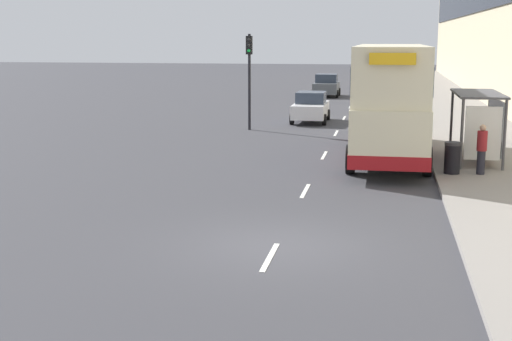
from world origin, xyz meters
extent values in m
plane|color=#38383D|center=(0.00, 0.00, 0.00)|extent=(220.00, 220.00, 0.00)
cube|color=gray|center=(6.50, 38.50, 0.07)|extent=(5.00, 93.00, 0.14)
cube|color=silver|center=(0.00, -0.90, 0.01)|extent=(0.12, 2.00, 0.01)
cube|color=silver|center=(0.00, 5.83, 0.01)|extent=(0.12, 2.00, 0.01)
cube|color=silver|center=(0.00, 12.56, 0.01)|extent=(0.12, 2.00, 0.01)
cube|color=silver|center=(0.00, 19.28, 0.01)|extent=(0.12, 2.00, 0.01)
cube|color=silver|center=(0.00, 26.01, 0.01)|extent=(0.12, 2.00, 0.01)
cube|color=silver|center=(0.00, 32.74, 0.01)|extent=(0.12, 2.00, 0.01)
cube|color=silver|center=(0.00, 39.47, 0.01)|extent=(0.12, 2.00, 0.01)
cube|color=silver|center=(0.00, 46.20, 0.01)|extent=(0.12, 2.00, 0.01)
cube|color=#4C4C51|center=(5.60, 11.68, 2.58)|extent=(1.60, 4.20, 0.08)
cylinder|color=#4C4C51|center=(4.90, 9.68, 1.34)|extent=(0.10, 0.10, 2.40)
cylinder|color=#4C4C51|center=(4.90, 13.68, 1.34)|extent=(0.10, 0.10, 2.40)
cylinder|color=#4C4C51|center=(6.30, 9.68, 1.34)|extent=(0.10, 0.10, 2.40)
cylinder|color=#4C4C51|center=(6.30, 13.68, 1.34)|extent=(0.10, 0.10, 2.40)
cube|color=#99A8B2|center=(6.27, 11.68, 1.46)|extent=(0.04, 3.68, 1.92)
cube|color=white|center=(5.60, 9.74, 1.39)|extent=(1.19, 0.10, 1.82)
cube|color=maroon|center=(5.85, 11.68, 0.59)|extent=(0.36, 2.80, 0.08)
cube|color=beige|center=(2.48, 12.12, 1.43)|extent=(2.55, 10.35, 1.85)
cube|color=beige|center=(2.48, 12.12, 3.33)|extent=(2.50, 10.04, 1.95)
cube|color=maroon|center=(2.48, 12.12, 0.72)|extent=(2.58, 10.40, 0.45)
cube|color=#2D3847|center=(2.48, 12.12, 1.79)|extent=(2.58, 9.73, 0.81)
cube|color=#2D3847|center=(2.48, 12.12, 3.23)|extent=(2.55, 9.73, 0.94)
cube|color=yellow|center=(2.48, 6.96, 3.95)|extent=(1.40, 0.08, 0.36)
cylinder|color=black|center=(1.20, 15.63, 0.50)|extent=(0.30, 1.00, 1.00)
cylinder|color=black|center=(3.75, 15.63, 0.50)|extent=(0.30, 1.00, 1.00)
cylinder|color=black|center=(1.20, 8.91, 0.50)|extent=(0.30, 1.00, 1.00)
cylinder|color=black|center=(3.75, 8.91, 0.50)|extent=(0.30, 1.00, 1.00)
cube|color=#4C5156|center=(-2.29, 41.08, 0.70)|extent=(1.87, 3.86, 0.80)
cube|color=#2D3847|center=(-2.29, 41.27, 1.43)|extent=(1.65, 1.85, 0.66)
cylinder|color=black|center=(-1.36, 39.88, 0.30)|extent=(0.20, 0.60, 0.60)
cylinder|color=black|center=(-3.23, 39.88, 0.30)|extent=(0.20, 0.60, 0.60)
cylinder|color=black|center=(-1.36, 42.28, 0.30)|extent=(0.20, 0.60, 0.60)
cylinder|color=black|center=(-3.23, 42.28, 0.30)|extent=(0.20, 0.60, 0.60)
cube|color=silver|center=(-1.71, 23.63, 0.67)|extent=(1.73, 3.98, 0.74)
cube|color=#2D3847|center=(-1.71, 23.83, 1.35)|extent=(1.52, 1.91, 0.61)
cylinder|color=black|center=(-0.84, 22.40, 0.30)|extent=(0.20, 0.60, 0.60)
cylinder|color=black|center=(-2.58, 22.40, 0.30)|extent=(0.20, 0.60, 0.60)
cylinder|color=black|center=(-0.84, 24.87, 0.30)|extent=(0.20, 0.60, 0.60)
cylinder|color=black|center=(-2.58, 24.87, 0.30)|extent=(0.20, 0.60, 0.60)
cylinder|color=#23232D|center=(5.47, 8.84, 0.53)|extent=(0.27, 0.27, 0.79)
cylinder|color=maroon|center=(5.47, 8.84, 1.25)|extent=(0.33, 0.33, 0.65)
sphere|color=tan|center=(5.47, 8.84, 1.69)|extent=(0.21, 0.21, 0.21)
cylinder|color=black|center=(4.55, 8.82, 0.61)|extent=(0.52, 0.52, 0.95)
cylinder|color=#2D2D33|center=(4.55, 8.82, 1.14)|extent=(0.55, 0.55, 0.10)
cylinder|color=black|center=(-4.40, 19.87, 2.38)|extent=(0.14, 0.14, 4.76)
cube|color=black|center=(-4.40, 19.82, 4.21)|extent=(0.30, 0.24, 0.90)
sphere|color=#2D2D2D|center=(-4.40, 19.70, 4.48)|extent=(0.16, 0.16, 0.16)
sphere|color=#2D2D2D|center=(-4.40, 19.70, 4.21)|extent=(0.16, 0.16, 0.16)
sphere|color=#19D84C|center=(-4.40, 19.70, 3.94)|extent=(0.16, 0.16, 0.16)
camera|label=1|loc=(2.30, -15.21, 4.59)|focal=50.00mm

